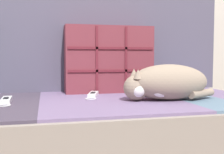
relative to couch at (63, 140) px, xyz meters
name	(u,v)px	position (x,y,z in m)	size (l,w,h in m)	color
couch	(63,140)	(0.00, 0.00, 0.00)	(1.89, 0.86, 0.36)	#3D3838
sofa_backrest	(58,42)	(0.00, 0.36, 0.45)	(1.85, 0.14, 0.54)	#514C60
throw_pillow_quilted	(109,59)	(0.25, 0.22, 0.35)	(0.46, 0.14, 0.35)	brown
sleeping_cat	(165,83)	(0.43, -0.11, 0.25)	(0.42, 0.19, 0.15)	gray
game_remote_near	(6,101)	(-0.23, -0.04, 0.19)	(0.05, 0.19, 0.02)	white
game_remote_far	(93,95)	(0.14, 0.06, 0.19)	(0.09, 0.19, 0.02)	white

